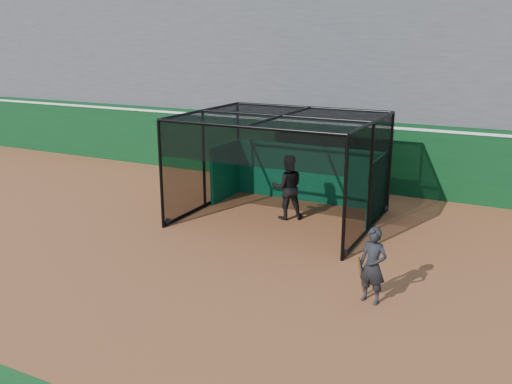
% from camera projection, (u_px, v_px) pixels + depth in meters
% --- Properties ---
extents(ground, '(120.00, 120.00, 0.00)m').
position_uv_depth(ground, '(194.00, 264.00, 13.08)').
color(ground, '#95512B').
rests_on(ground, ground).
extents(outfield_wall, '(50.00, 0.50, 2.50)m').
position_uv_depth(outfield_wall, '(319.00, 150.00, 20.03)').
color(outfield_wall, '#093515').
rests_on(outfield_wall, ground).
extents(grandstand, '(50.00, 7.85, 8.95)m').
position_uv_depth(grandstand, '(353.00, 59.00, 22.41)').
color(grandstand, '#4C4C4F').
rests_on(grandstand, ground).
extents(batting_cage, '(5.46, 4.61, 3.12)m').
position_uv_depth(batting_cage, '(281.00, 169.00, 16.00)').
color(batting_cage, black).
rests_on(batting_cage, ground).
extents(batter, '(1.20, 1.14, 1.96)m').
position_uv_depth(batter, '(288.00, 187.00, 16.20)').
color(batter, black).
rests_on(batter, ground).
extents(on_deck_player, '(0.66, 0.50, 1.61)m').
position_uv_depth(on_deck_player, '(373.00, 266.00, 11.00)').
color(on_deck_player, black).
rests_on(on_deck_player, ground).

